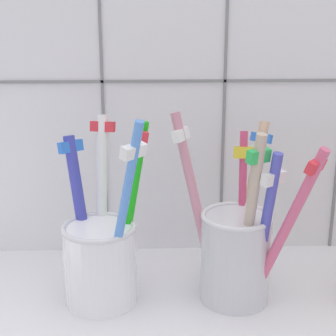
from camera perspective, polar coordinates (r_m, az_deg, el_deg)
name	(u,v)px	position (r cm, az deg, el deg)	size (l,w,h in cm)	color
counter_slab	(168,308)	(52.36, 0.01, -14.84)	(64.00, 22.00, 2.00)	silver
tile_wall_back	(163,67)	(56.77, -0.49, 10.83)	(64.00, 2.20, 45.00)	white
toothbrush_cup_left	(101,252)	(50.01, -7.19, -8.98)	(8.55, 10.05, 18.19)	white
toothbrush_cup_right	(237,246)	(50.14, 7.47, -8.34)	(12.61, 12.83, 17.65)	silver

